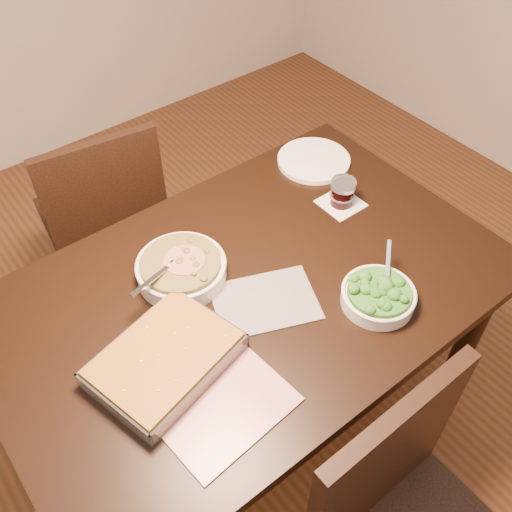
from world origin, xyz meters
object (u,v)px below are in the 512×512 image
wine_tumbler (342,192)px  baking_dish (165,359)px  table (251,308)px  chair_far (105,215)px  stew_bowl (181,268)px  broccoli_bowl (378,295)px  dinner_plate (314,160)px

wine_tumbler → baking_dish: bearing=-167.2°
table → chair_far: 0.81m
stew_bowl → wine_tumbler: (0.56, -0.05, 0.01)m
baking_dish → table: bearing=-0.5°
baking_dish → chair_far: (0.23, 0.86, -0.28)m
chair_far → wine_tumbler: bearing=134.9°
table → stew_bowl: size_ratio=5.29×
table → stew_bowl: 0.23m
chair_far → broccoli_bowl: bearing=115.2°
broccoli_bowl → baking_dish: bearing=162.2°
stew_bowl → chair_far: 0.70m
baking_dish → chair_far: chair_far is taller
stew_bowl → dinner_plate: (0.63, 0.16, -0.03)m
wine_tumbler → dinner_plate: size_ratio=0.35×
table → broccoli_bowl: 0.36m
baking_dish → chair_far: 0.93m
table → wine_tumbler: bearing=12.4°
stew_bowl → baking_dish: bearing=-130.6°
wine_tumbler → dinner_plate: bearing=70.6°
broccoli_bowl → chair_far: 1.12m
stew_bowl → chair_far: chair_far is taller
stew_bowl → table: bearing=-49.0°
broccoli_bowl → dinner_plate: broccoli_bowl is taller
baking_dish → dinner_plate: bearing=11.0°
table → chair_far: (-0.08, 0.79, -0.16)m
broccoli_bowl → baking_dish: (-0.55, 0.17, 0.00)m
table → broccoli_bowl: bearing=-47.0°
stew_bowl → baking_dish: size_ratio=0.69×
broccoli_bowl → wine_tumbler: (0.20, 0.34, 0.02)m
chair_far → baking_dish: bearing=83.3°
stew_bowl → broccoli_bowl: (0.36, -0.39, -0.01)m
broccoli_bowl → wine_tumbler: wine_tumbler is taller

